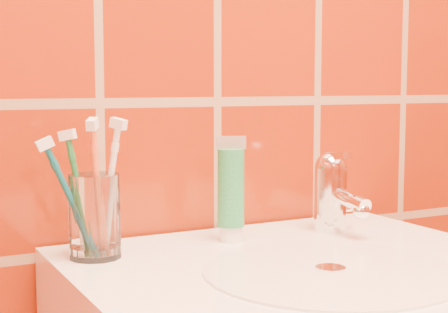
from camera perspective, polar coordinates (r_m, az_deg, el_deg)
glass_tumbler at (r=0.88m, az=-10.70°, el=-4.89°), size 0.08×0.08×0.11m
toothpaste_tube at (r=0.95m, az=0.58°, el=-3.00°), size 0.04×0.04×0.15m
faucet at (r=1.03m, az=9.01°, el=-2.69°), size 0.05×0.11×0.12m
toothbrush_0 at (r=0.87m, az=-11.87°, el=-3.16°), size 0.09×0.08×0.17m
toothbrush_1 at (r=0.85m, az=-10.48°, el=-2.80°), size 0.08×0.10×0.19m
toothbrush_2 at (r=0.87m, az=-9.54°, el=-2.66°), size 0.08×0.09×0.19m
toothbrush_3 at (r=0.86m, az=-12.55°, el=-3.59°), size 0.09×0.09×0.16m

